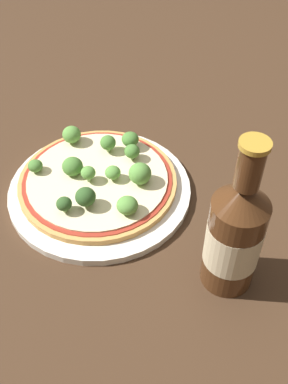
{
  "coord_description": "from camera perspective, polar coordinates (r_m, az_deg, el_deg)",
  "views": [
    {
      "loc": [
        0.46,
        -0.26,
        0.52
      ],
      "look_at": [
        0.11,
        0.02,
        0.06
      ],
      "focal_mm": 42.0,
      "sensor_mm": 36.0,
      "label": 1
    }
  ],
  "objects": [
    {
      "name": "ground_plane",
      "position": [
        0.74,
        -6.82,
        0.57
      ],
      "size": [
        3.0,
        3.0,
        0.0
      ],
      "primitive_type": "plane",
      "color": "#3D2819"
    },
    {
      "name": "plate",
      "position": [
        0.72,
        -5.61,
        0.31
      ],
      "size": [
        0.29,
        0.29,
        0.01
      ],
      "color": "silver",
      "rests_on": "ground_plane"
    },
    {
      "name": "pizza",
      "position": [
        0.72,
        -5.9,
        1.47
      ],
      "size": [
        0.25,
        0.25,
        0.01
      ],
      "color": "tan",
      "rests_on": "plate"
    },
    {
      "name": "broccoli_floret_0",
      "position": [
        0.69,
        -0.51,
        2.36
      ],
      "size": [
        0.04,
        0.04,
        0.04
      ],
      "color": "#89A866",
      "rests_on": "pizza"
    },
    {
      "name": "broccoli_floret_1",
      "position": [
        0.76,
        -1.76,
        6.71
      ],
      "size": [
        0.03,
        0.03,
        0.03
      ],
      "color": "#89A866",
      "rests_on": "pizza"
    },
    {
      "name": "broccoli_floret_2",
      "position": [
        0.7,
        -7.1,
        2.41
      ],
      "size": [
        0.02,
        0.02,
        0.03
      ],
      "color": "#89A866",
      "rests_on": "pizza"
    },
    {
      "name": "broccoli_floret_3",
      "position": [
        0.66,
        -7.44,
        -0.62
      ],
      "size": [
        0.03,
        0.03,
        0.03
      ],
      "color": "#89A866",
      "rests_on": "pizza"
    },
    {
      "name": "broccoli_floret_4",
      "position": [
        0.66,
        -10.11,
        -1.51
      ],
      "size": [
        0.02,
        0.02,
        0.03
      ],
      "color": "#89A866",
      "rests_on": "pizza"
    },
    {
      "name": "broccoli_floret_5",
      "position": [
        0.65,
        -2.25,
        -1.77
      ],
      "size": [
        0.03,
        0.03,
        0.03
      ],
      "color": "#89A866",
      "rests_on": "pizza"
    },
    {
      "name": "broccoli_floret_6",
      "position": [
        0.72,
        -9.07,
        3.23
      ],
      "size": [
        0.03,
        0.03,
        0.03
      ],
      "color": "#89A866",
      "rests_on": "pizza"
    },
    {
      "name": "broccoli_floret_7",
      "position": [
        0.74,
        -1.53,
        5.18
      ],
      "size": [
        0.03,
        0.03,
        0.03
      ],
      "color": "#89A866",
      "rests_on": "pizza"
    },
    {
      "name": "broccoli_floret_8",
      "position": [
        0.75,
        -4.6,
        6.25
      ],
      "size": [
        0.03,
        0.03,
        0.03
      ],
      "color": "#89A866",
      "rests_on": "pizza"
    },
    {
      "name": "broccoli_floret_9",
      "position": [
        0.78,
        -9.18,
        7.22
      ],
      "size": [
        0.03,
        0.03,
        0.03
      ],
      "color": "#89A866",
      "rests_on": "pizza"
    },
    {
      "name": "broccoli_floret_10",
      "position": [
        0.7,
        -3.98,
        2.47
      ],
      "size": [
        0.02,
        0.02,
        0.02
      ],
      "color": "#89A866",
      "rests_on": "pizza"
    },
    {
      "name": "broccoli_floret_11",
      "position": [
        0.74,
        -13.64,
        3.25
      ],
      "size": [
        0.02,
        0.02,
        0.02
      ],
      "color": "#89A866",
      "rests_on": "pizza"
    },
    {
      "name": "beer_bottle",
      "position": [
        0.56,
        11.44,
        -5.35
      ],
      "size": [
        0.07,
        0.07,
        0.23
      ],
      "color": "#472814",
      "rests_on": "ground_plane"
    }
  ]
}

